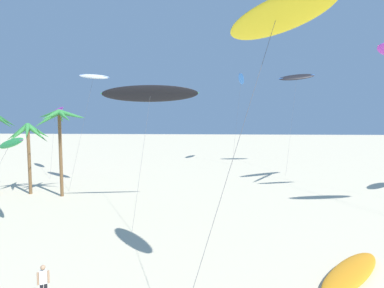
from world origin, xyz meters
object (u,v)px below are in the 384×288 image
Objects in this scene: grounded_kite_2 at (351,272)px; person_near_left at (43,281)px; flying_kite_11 at (241,79)px; flying_kite_9 at (150,94)px; flying_kite_6 at (10,143)px; flying_kite_3 at (93,76)px; flying_kite_4 at (297,77)px; palm_tree_3 at (60,121)px; flying_kite_1 at (276,17)px; palm_tree_2 at (28,136)px; flying_kite_7 at (55,112)px.

person_near_left is (-14.55, -3.04, 0.71)m from grounded_kite_2.
person_near_left is (-12.61, -42.72, -14.00)m from flying_kite_11.
person_near_left is (-2.11, -13.96, -9.28)m from flying_kite_9.
flying_kite_6 is 1.22× the size of grounded_kite_2.
flying_kite_3 is 2.35× the size of grounded_kite_2.
flying_kite_4 reaches higher than flying_kite_6.
flying_kite_3 is 30.95m from grounded_kite_2.
palm_tree_3 is 25.37m from flying_kite_1.
flying_kite_1 reaches higher than grounded_kite_2.
flying_kite_11 is 46.69m from person_near_left.
flying_kite_1 reaches higher than palm_tree_2.
flying_kite_7 is 43.73m from grounded_kite_2.
flying_kite_3 is at bearing -46.02° from flying_kite_7.
flying_kite_1 is at bearing -39.90° from palm_tree_2.
grounded_kite_2 is (26.39, -15.48, -6.00)m from palm_tree_2.
flying_kite_4 is (11.49, 39.46, 2.63)m from flying_kite_1.
palm_tree_3 is at bearing -11.42° from palm_tree_2.
flying_kite_1 is 1.28× the size of flying_kite_7.
flying_kite_3 is 32.67m from flying_kite_4.
flying_kite_9 reaches higher than flying_kite_7.
palm_tree_2 reaches higher than grounded_kite_2.
flying_kite_3 is 15.12m from flying_kite_7.
person_near_left is at bearing -178.19° from flying_kite_1.
palm_tree_3 is 37.40m from flying_kite_4.
flying_kite_7 is (-10.14, 10.51, -3.90)m from flying_kite_3.
person_near_left is (6.12, -22.32, -11.90)m from flying_kite_3.
flying_kite_9 is (-19.31, -25.81, -4.58)m from flying_kite_4.
flying_kite_9 is at bearing 138.72° from grounded_kite_2.
flying_kite_11 is at bearing 69.95° from flying_kite_9.
palm_tree_3 is at bearing 90.37° from flying_kite_6.
flying_kite_3 is 0.85× the size of flying_kite_11.
flying_kite_7 is 1.75× the size of grounded_kite_2.
palm_tree_2 is 1.31× the size of grounded_kite_2.
flying_kite_1 is 13.10m from grounded_kite_2.
flying_kite_7 is at bearing 135.97° from grounded_kite_2.
palm_tree_2 is 22.61m from person_near_left.
person_near_left is at bearing -106.44° from flying_kite_11.
flying_kite_1 is 0.81× the size of flying_kite_11.
palm_tree_3 is at bearing 114.21° from person_near_left.
flying_kite_1 is (21.78, -18.21, 5.95)m from palm_tree_2.
flying_kite_9 is at bearing 22.41° from flying_kite_6.
flying_kite_1 is 41.18m from flying_kite_4.
flying_kite_4 is (29.40, 22.03, 7.03)m from palm_tree_3.
flying_kite_1 is at bearing -93.61° from flying_kite_11.
palm_tree_3 is (3.87, -0.78, 1.54)m from palm_tree_2.
flying_kite_9 is (8.24, -8.36, -2.62)m from flying_kite_3.
flying_kite_4 reaches higher than flying_kite_3.
flying_kite_6 is (-17.86, 9.51, -5.98)m from flying_kite_1.
flying_kite_6 is 13.67m from person_near_left.
palm_tree_2 is 4.24m from palm_tree_3.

